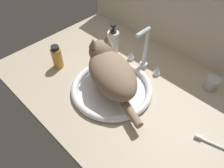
% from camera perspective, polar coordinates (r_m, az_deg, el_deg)
% --- Properties ---
extents(countertop, '(1.21, 0.76, 0.03)m').
position_cam_1_polar(countertop, '(0.97, 3.99, -1.49)').
color(countertop, '#B7A88E').
rests_on(countertop, ground).
extents(backsplash_wall, '(1.21, 0.02, 0.38)m').
position_cam_1_polar(backsplash_wall, '(1.13, 18.29, 15.30)').
color(backsplash_wall, beige).
rests_on(backsplash_wall, ground).
extents(sink_basin, '(0.36, 0.36, 0.03)m').
position_cam_1_polar(sink_basin, '(0.94, 0.00, -1.12)').
color(sink_basin, white).
rests_on(sink_basin, countertop).
extents(faucet, '(0.20, 0.10, 0.23)m').
position_cam_1_polar(faucet, '(1.01, 8.75, 8.24)').
color(faucet, silver).
rests_on(faucet, countertop).
extents(cat, '(0.40, 0.27, 0.18)m').
position_cam_1_polar(cat, '(0.89, -0.59, 3.78)').
color(cat, '#8C755B').
rests_on(cat, sink_basin).
extents(amber_bottle, '(0.05, 0.05, 0.12)m').
position_cam_1_polar(amber_bottle, '(1.06, -14.71, 7.12)').
color(amber_bottle, gold).
rests_on(amber_bottle, countertop).
extents(metal_jar, '(0.06, 0.06, 0.06)m').
position_cam_1_polar(metal_jar, '(1.04, 25.54, 0.14)').
color(metal_jar, '#B2B5BA').
rests_on(metal_jar, countertop).
extents(soap_pump_bottle, '(0.06, 0.06, 0.16)m').
position_cam_1_polar(soap_pump_bottle, '(1.13, 0.33, 11.65)').
color(soap_pump_bottle, silver).
rests_on(soap_pump_bottle, countertop).
extents(toothbrush, '(0.19, 0.06, 0.02)m').
position_cam_1_polar(toothbrush, '(0.87, 27.31, -14.93)').
color(toothbrush, silver).
rests_on(toothbrush, countertop).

